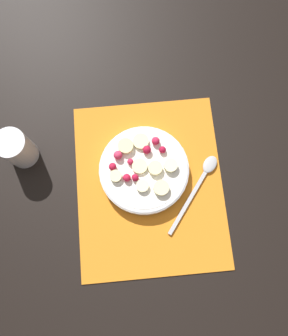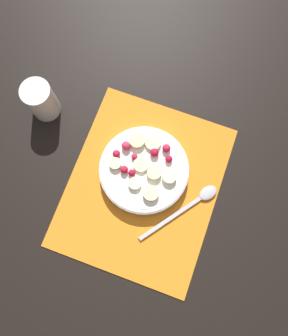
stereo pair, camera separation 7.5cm
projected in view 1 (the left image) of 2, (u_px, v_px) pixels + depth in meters
ground_plane at (150, 185)px, 0.79m from camera, size 3.00×3.00×0.00m
placemat at (150, 185)px, 0.78m from camera, size 0.42×0.35×0.01m
fruit_bowl at (144, 169)px, 0.77m from camera, size 0.21×0.21×0.05m
spoon at (202, 178)px, 0.78m from camera, size 0.19×0.14×0.01m
drinking_glass at (17, 149)px, 0.76m from camera, size 0.07×0.07×0.10m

